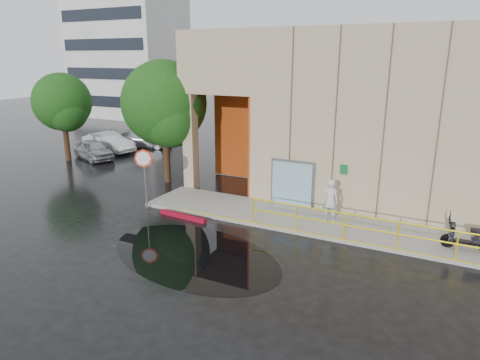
{
  "coord_description": "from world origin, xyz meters",
  "views": [
    {
      "loc": [
        6.51,
        -11.93,
        6.77
      ],
      "look_at": [
        -1.01,
        3.0,
        1.93
      ],
      "focal_mm": 32.0,
      "sensor_mm": 36.0,
      "label": 1
    }
  ],
  "objects_px": {
    "tree_far": "(63,104)",
    "person": "(330,201)",
    "car_b": "(109,142)",
    "tree_near": "(166,107)",
    "scooter": "(469,230)",
    "car_c": "(140,138)",
    "red_curb": "(183,216)",
    "car_a": "(93,150)",
    "stop_sign": "(144,166)"
  },
  "relations": [
    {
      "from": "car_b",
      "to": "tree_far",
      "type": "height_order",
      "value": "tree_far"
    },
    {
      "from": "person",
      "to": "tree_far",
      "type": "bearing_deg",
      "value": -9.29
    },
    {
      "from": "red_curb",
      "to": "tree_far",
      "type": "relative_size",
      "value": 0.41
    },
    {
      "from": "stop_sign",
      "to": "tree_near",
      "type": "distance_m",
      "value": 4.84
    },
    {
      "from": "car_b",
      "to": "red_curb",
      "type": "bearing_deg",
      "value": -116.62
    },
    {
      "from": "person",
      "to": "car_b",
      "type": "xyz_separation_m",
      "value": [
        -18.34,
        6.73,
        -0.36
      ]
    },
    {
      "from": "car_b",
      "to": "tree_far",
      "type": "xyz_separation_m",
      "value": [
        -0.44,
        -3.33,
        3.05
      ]
    },
    {
      "from": "person",
      "to": "tree_near",
      "type": "bearing_deg",
      "value": -11.7
    },
    {
      "from": "scooter",
      "to": "tree_far",
      "type": "bearing_deg",
      "value": 169.01
    },
    {
      "from": "car_a",
      "to": "car_b",
      "type": "bearing_deg",
      "value": 38.38
    },
    {
      "from": "scooter",
      "to": "car_c",
      "type": "bearing_deg",
      "value": 155.14
    },
    {
      "from": "tree_far",
      "to": "red_curb",
      "type": "bearing_deg",
      "value": -23.07
    },
    {
      "from": "red_curb",
      "to": "car_c",
      "type": "relative_size",
      "value": 0.5
    },
    {
      "from": "car_c",
      "to": "tree_near",
      "type": "bearing_deg",
      "value": -155.46
    },
    {
      "from": "car_a",
      "to": "tree_near",
      "type": "bearing_deg",
      "value": -84.41
    },
    {
      "from": "stop_sign",
      "to": "red_curb",
      "type": "height_order",
      "value": "stop_sign"
    },
    {
      "from": "scooter",
      "to": "stop_sign",
      "type": "xyz_separation_m",
      "value": [
        -13.17,
        -1.36,
        1.12
      ]
    },
    {
      "from": "tree_far",
      "to": "person",
      "type": "bearing_deg",
      "value": -10.27
    },
    {
      "from": "red_curb",
      "to": "scooter",
      "type": "bearing_deg",
      "value": 8.34
    },
    {
      "from": "scooter",
      "to": "car_a",
      "type": "distance_m",
      "value": 23.32
    },
    {
      "from": "person",
      "to": "car_a",
      "type": "bearing_deg",
      "value": -13.31
    },
    {
      "from": "car_c",
      "to": "person",
      "type": "bearing_deg",
      "value": -141.03
    },
    {
      "from": "scooter",
      "to": "car_a",
      "type": "height_order",
      "value": "scooter"
    },
    {
      "from": "red_curb",
      "to": "car_a",
      "type": "xyz_separation_m",
      "value": [
        -11.78,
        6.59,
        0.57
      ]
    },
    {
      "from": "car_b",
      "to": "tree_near",
      "type": "distance_m",
      "value": 10.38
    },
    {
      "from": "scooter",
      "to": "stop_sign",
      "type": "relative_size",
      "value": 0.61
    },
    {
      "from": "scooter",
      "to": "tree_near",
      "type": "distance_m",
      "value": 15.39
    },
    {
      "from": "car_a",
      "to": "car_c",
      "type": "bearing_deg",
      "value": 17.6
    },
    {
      "from": "scooter",
      "to": "car_b",
      "type": "distance_m",
      "value": 24.53
    },
    {
      "from": "stop_sign",
      "to": "tree_near",
      "type": "xyz_separation_m",
      "value": [
        -1.62,
        4.01,
        2.16
      ]
    },
    {
      "from": "tree_near",
      "to": "stop_sign",
      "type": "bearing_deg",
      "value": -67.95
    },
    {
      "from": "car_c",
      "to": "car_a",
      "type": "bearing_deg",
      "value": 152.43
    },
    {
      "from": "car_b",
      "to": "tree_far",
      "type": "distance_m",
      "value": 4.53
    },
    {
      "from": "stop_sign",
      "to": "tree_far",
      "type": "bearing_deg",
      "value": 148.13
    },
    {
      "from": "car_c",
      "to": "red_curb",
      "type": "bearing_deg",
      "value": -157.68
    },
    {
      "from": "car_b",
      "to": "stop_sign",
      "type": "bearing_deg",
      "value": -121.1
    },
    {
      "from": "car_a",
      "to": "tree_near",
      "type": "xyz_separation_m",
      "value": [
        7.99,
        -2.32,
        3.53
      ]
    },
    {
      "from": "car_c",
      "to": "tree_near",
      "type": "distance_m",
      "value": 10.89
    },
    {
      "from": "tree_near",
      "to": "car_b",
      "type": "bearing_deg",
      "value": 152.26
    },
    {
      "from": "red_curb",
      "to": "tree_near",
      "type": "height_order",
      "value": "tree_near"
    },
    {
      "from": "tree_near",
      "to": "tree_far",
      "type": "relative_size",
      "value": 1.15
    },
    {
      "from": "car_b",
      "to": "tree_near",
      "type": "height_order",
      "value": "tree_near"
    },
    {
      "from": "scooter",
      "to": "car_b",
      "type": "xyz_separation_m",
      "value": [
        -23.45,
        7.2,
        -0.2
      ]
    },
    {
      "from": "tree_near",
      "to": "car_a",
      "type": "bearing_deg",
      "value": 163.78
    },
    {
      "from": "person",
      "to": "red_curb",
      "type": "distance_m",
      "value": 6.33
    },
    {
      "from": "scooter",
      "to": "stop_sign",
      "type": "height_order",
      "value": "stop_sign"
    },
    {
      "from": "stop_sign",
      "to": "car_b",
      "type": "xyz_separation_m",
      "value": [
        -10.28,
        8.56,
        -1.32
      ]
    },
    {
      "from": "car_c",
      "to": "car_b",
      "type": "bearing_deg",
      "value": 133.73
    },
    {
      "from": "stop_sign",
      "to": "car_a",
      "type": "height_order",
      "value": "stop_sign"
    },
    {
      "from": "scooter",
      "to": "tree_near",
      "type": "xyz_separation_m",
      "value": [
        -14.8,
        2.65,
        3.28
      ]
    }
  ]
}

